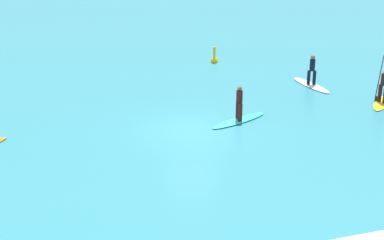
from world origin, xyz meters
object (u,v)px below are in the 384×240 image
at_px(surfer_on_white_board, 311,79).
at_px(surfer_on_teal_board, 239,114).
at_px(marker_buoy, 214,59).
at_px(surfer_on_yellow_board, 382,95).

relative_size(surfer_on_white_board, surfer_on_teal_board, 1.03).
bearing_deg(surfer_on_teal_board, surfer_on_white_board, 11.46).
bearing_deg(surfer_on_white_board, marker_buoy, 22.14).
bearing_deg(marker_buoy, surfer_on_white_board, -62.76).
distance_m(surfer_on_white_board, marker_buoy, 7.12).
bearing_deg(surfer_on_yellow_board, surfer_on_teal_board, 135.71).
height_order(surfer_on_white_board, surfer_on_teal_board, surfer_on_white_board).
distance_m(surfer_on_white_board, surfer_on_yellow_board, 4.18).
xyz_separation_m(surfer_on_teal_board, surfer_on_yellow_board, (7.61, 0.19, 0.11)).
bearing_deg(marker_buoy, surfer_on_teal_board, -103.95).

